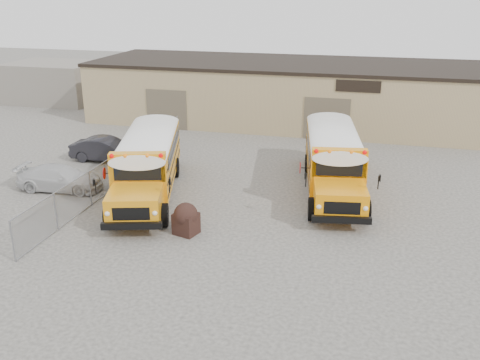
% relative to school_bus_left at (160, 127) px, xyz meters
% --- Properties ---
extents(ground, '(120.00, 120.00, 0.00)m').
position_rel_school_bus_left_xyz_m(ground, '(5.90, -8.80, -1.83)').
color(ground, '#494743').
rests_on(ground, ground).
extents(warehouse, '(30.20, 10.20, 4.67)m').
position_rel_school_bus_left_xyz_m(warehouse, '(5.90, 11.19, 0.55)').
color(warehouse, '#A08562').
rests_on(warehouse, ground).
extents(chainlink_fence, '(0.07, 18.07, 1.81)m').
position_rel_school_bus_left_xyz_m(chainlink_fence, '(-0.10, -5.80, -0.92)').
color(chainlink_fence, gray).
rests_on(chainlink_fence, ground).
extents(distant_building_left, '(8.00, 6.00, 3.60)m').
position_rel_school_bus_left_xyz_m(distant_building_left, '(-16.10, 13.20, -0.03)').
color(distant_building_left, gray).
rests_on(distant_building_left, ground).
extents(school_bus_left, '(5.59, 11.08, 3.16)m').
position_rel_school_bus_left_xyz_m(school_bus_left, '(0.00, 0.00, 0.00)').
color(school_bus_left, orange).
rests_on(school_bus_left, ground).
extents(school_bus_right, '(4.34, 11.06, 3.15)m').
position_rel_school_bus_left_xyz_m(school_bus_right, '(10.18, 3.28, -0.00)').
color(school_bus_right, orange).
rests_on(school_bus_right, ground).
extents(tarp_bundle, '(1.17, 1.11, 1.45)m').
position_rel_school_bus_left_xyz_m(tarp_bundle, '(5.58, -10.64, -1.08)').
color(tarp_bundle, black).
rests_on(tarp_bundle, ground).
extents(car_white, '(4.70, 2.27, 1.32)m').
position_rel_school_bus_left_xyz_m(car_white, '(-2.80, -7.25, -1.17)').
color(car_white, silver).
rests_on(car_white, ground).
extents(car_dark, '(4.52, 1.66, 1.48)m').
position_rel_school_bus_left_xyz_m(car_dark, '(-2.77, -2.09, -1.09)').
color(car_dark, black).
rests_on(car_dark, ground).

